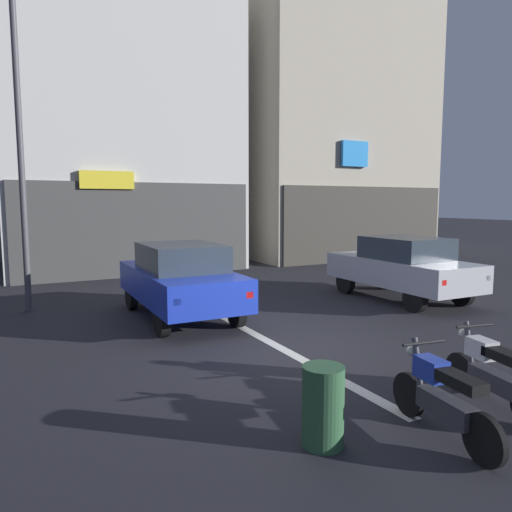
{
  "coord_description": "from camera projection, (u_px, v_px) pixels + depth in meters",
  "views": [
    {
      "loc": [
        -4.07,
        -6.8,
        2.52
      ],
      "look_at": [
        0.5,
        2.0,
        1.4
      ],
      "focal_mm": 33.2,
      "sensor_mm": 36.0,
      "label": 1
    }
  ],
  "objects": [
    {
      "name": "ground_plane",
      "position": [
        284.0,
        350.0,
        8.15
      ],
      "size": [
        120.0,
        120.0,
        0.0
      ],
      "primitive_type": "plane",
      "color": "#232328"
    },
    {
      "name": "lane_centre_line",
      "position": [
        175.0,
        292.0,
        13.44
      ],
      "size": [
        0.2,
        18.0,
        0.01
      ],
      "primitive_type": "cube",
      "color": "silver",
      "rests_on": "ground"
    },
    {
      "name": "building_mid_block",
      "position": [
        111.0,
        5.0,
        18.26
      ],
      "size": [
        8.32,
        7.35,
        20.29
      ],
      "color": "silver",
      "rests_on": "ground"
    },
    {
      "name": "building_far_right",
      "position": [
        318.0,
        134.0,
        23.22
      ],
      "size": [
        8.75,
        7.59,
        11.74
      ],
      "color": "#B2A893",
      "rests_on": "ground"
    },
    {
      "name": "car_blue_crossing_near",
      "position": [
        180.0,
        278.0,
        10.3
      ],
      "size": [
        1.79,
        4.11,
        1.64
      ],
      "color": "black",
      "rests_on": "ground"
    },
    {
      "name": "car_silver_parked_kerbside",
      "position": [
        402.0,
        266.0,
        12.28
      ],
      "size": [
        1.82,
        4.12,
        1.64
      ],
      "color": "black",
      "rests_on": "ground"
    },
    {
      "name": "car_white_down_street",
      "position": [
        176.0,
        244.0,
        18.96
      ],
      "size": [
        2.19,
        4.27,
        1.64
      ],
      "color": "black",
      "rests_on": "ground"
    },
    {
      "name": "street_lamp",
      "position": [
        19.0,
        119.0,
        10.59
      ],
      "size": [
        0.36,
        0.36,
        7.29
      ],
      "color": "#47474C",
      "rests_on": "ground"
    },
    {
      "name": "motorcycle_blue_row_leftmost",
      "position": [
        442.0,
        397.0,
        5.06
      ],
      "size": [
        0.55,
        1.66,
        0.98
      ],
      "color": "black",
      "rests_on": "ground"
    },
    {
      "name": "motorcycle_white_row_left_mid",
      "position": [
        492.0,
        372.0,
        5.79
      ],
      "size": [
        0.56,
        1.65,
        0.98
      ],
      "color": "black",
      "rests_on": "ground"
    },
    {
      "name": "trash_bin",
      "position": [
        323.0,
        406.0,
        4.9
      ],
      "size": [
        0.44,
        0.44,
        0.85
      ],
      "primitive_type": "cylinder",
      "color": "#2D5938",
      "rests_on": "ground"
    }
  ]
}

